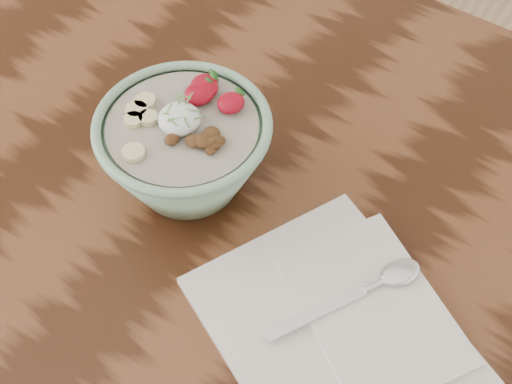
% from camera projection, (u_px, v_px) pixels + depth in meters
% --- Properties ---
extents(table, '(1.60, 0.90, 0.75)m').
position_uv_depth(table, '(233.00, 216.00, 0.95)').
color(table, '#33190C').
rests_on(table, ground).
extents(breakfast_bowl, '(0.20, 0.20, 0.13)m').
position_uv_depth(breakfast_bowl, '(185.00, 149.00, 0.81)').
color(breakfast_bowl, '#85B391').
rests_on(breakfast_bowl, table).
extents(napkin, '(0.35, 0.32, 0.02)m').
position_uv_depth(napkin, '(342.00, 327.00, 0.75)').
color(napkin, white).
rests_on(napkin, table).
extents(spoon, '(0.11, 0.18, 0.01)m').
position_uv_depth(spoon, '(379.00, 282.00, 0.76)').
color(spoon, silver).
rests_on(spoon, napkin).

